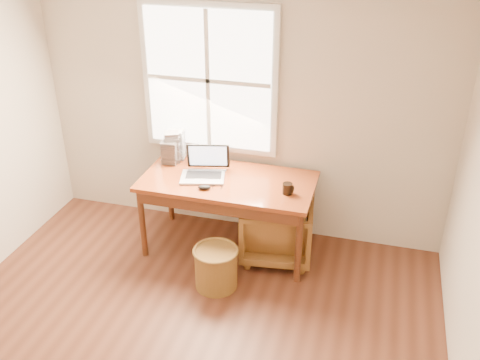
% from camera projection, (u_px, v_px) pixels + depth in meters
% --- Properties ---
extents(room_shell, '(4.04, 4.54, 2.64)m').
position_uv_depth(room_shell, '(147.00, 217.00, 3.28)').
color(room_shell, brown).
rests_on(room_shell, ground).
extents(desk, '(1.60, 0.80, 0.04)m').
position_uv_depth(desk, '(228.00, 181.00, 4.94)').
color(desk, brown).
rests_on(desk, room_shell).
extents(armchair, '(0.73, 0.74, 0.60)m').
position_uv_depth(armchair, '(277.00, 228.00, 5.03)').
color(armchair, brown).
rests_on(armchair, room_shell).
extents(wicker_stool, '(0.48, 0.48, 0.37)m').
position_uv_depth(wicker_stool, '(216.00, 268.00, 4.67)').
color(wicker_stool, brown).
rests_on(wicker_stool, room_shell).
extents(laptop, '(0.44, 0.46, 0.27)m').
position_uv_depth(laptop, '(202.00, 165.00, 4.88)').
color(laptop, '#B2B4B9').
rests_on(laptop, desk).
extents(mouse, '(0.13, 0.09, 0.04)m').
position_uv_depth(mouse, '(204.00, 187.00, 4.76)').
color(mouse, black).
rests_on(mouse, desk).
extents(coffee_mug, '(0.10, 0.10, 0.10)m').
position_uv_depth(coffee_mug, '(287.00, 189.00, 4.67)').
color(coffee_mug, black).
rests_on(coffee_mug, desk).
extents(cd_stack_a, '(0.17, 0.15, 0.30)m').
position_uv_depth(cd_stack_a, '(176.00, 144.00, 5.27)').
color(cd_stack_a, silver).
rests_on(cd_stack_a, desk).
extents(cd_stack_b, '(0.15, 0.14, 0.23)m').
position_uv_depth(cd_stack_b, '(170.00, 152.00, 5.19)').
color(cd_stack_b, black).
rests_on(cd_stack_b, desk).
extents(cd_stack_c, '(0.17, 0.16, 0.31)m').
position_uv_depth(cd_stack_c, '(172.00, 147.00, 5.20)').
color(cd_stack_c, '#A8A7B5').
rests_on(cd_stack_c, desk).
extents(cd_stack_d, '(0.16, 0.15, 0.18)m').
position_uv_depth(cd_stack_d, '(199.00, 155.00, 5.20)').
color(cd_stack_d, silver).
rests_on(cd_stack_d, desk).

